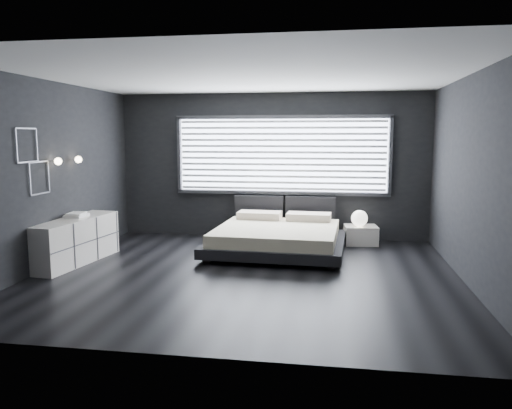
# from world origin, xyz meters

# --- Properties ---
(room) EXTENTS (6.04, 6.00, 2.80)m
(room) POSITION_xyz_m (0.00, 0.00, 1.40)
(room) COLOR black
(room) RESTS_ON ground
(window) EXTENTS (4.14, 0.09, 1.52)m
(window) POSITION_xyz_m (0.20, 2.70, 1.61)
(window) COLOR white
(window) RESTS_ON ground
(headboard) EXTENTS (1.96, 0.16, 0.52)m
(headboard) POSITION_xyz_m (0.28, 2.64, 0.57)
(headboard) COLOR black
(headboard) RESTS_ON ground
(sconce_near) EXTENTS (0.18, 0.11, 0.11)m
(sconce_near) POSITION_xyz_m (-2.88, 0.05, 1.60)
(sconce_near) COLOR silver
(sconce_near) RESTS_ON ground
(sconce_far) EXTENTS (0.18, 0.11, 0.11)m
(sconce_far) POSITION_xyz_m (-2.88, 0.65, 1.60)
(sconce_far) COLOR silver
(sconce_far) RESTS_ON ground
(wall_art_upper) EXTENTS (0.01, 0.48, 0.48)m
(wall_art_upper) POSITION_xyz_m (-2.98, -0.55, 1.85)
(wall_art_upper) COLOR #47474C
(wall_art_upper) RESTS_ON ground
(wall_art_lower) EXTENTS (0.01, 0.48, 0.48)m
(wall_art_lower) POSITION_xyz_m (-2.98, -0.30, 1.38)
(wall_art_lower) COLOR #47474C
(wall_art_lower) RESTS_ON ground
(bed) EXTENTS (2.33, 2.23, 0.58)m
(bed) POSITION_xyz_m (0.28, 1.43, 0.27)
(bed) COLOR black
(bed) RESTS_ON ground
(nightstand) EXTENTS (0.63, 0.54, 0.34)m
(nightstand) POSITION_xyz_m (1.72, 2.33, 0.17)
(nightstand) COLOR white
(nightstand) RESTS_ON ground
(orb_lamp) EXTENTS (0.29, 0.29, 0.29)m
(orb_lamp) POSITION_xyz_m (1.68, 2.28, 0.49)
(orb_lamp) COLOR white
(orb_lamp) RESTS_ON nightstand
(dresser) EXTENTS (0.70, 1.81, 0.70)m
(dresser) POSITION_xyz_m (-2.78, 0.22, 0.35)
(dresser) COLOR white
(dresser) RESTS_ON ground
(book_stack) EXTENTS (0.27, 0.36, 0.07)m
(book_stack) POSITION_xyz_m (-2.81, 0.37, 0.74)
(book_stack) COLOR white
(book_stack) RESTS_ON dresser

